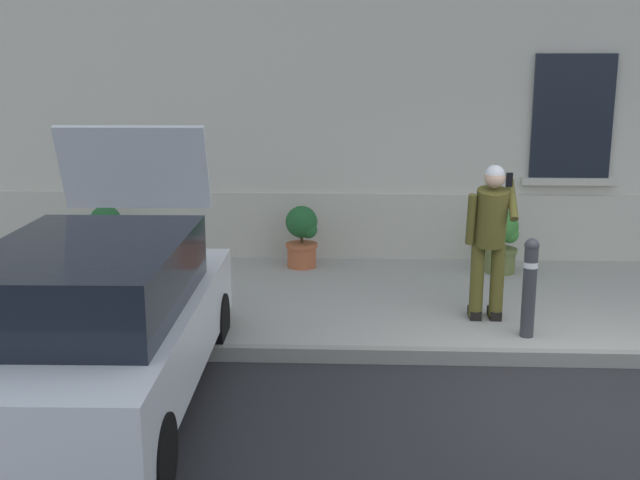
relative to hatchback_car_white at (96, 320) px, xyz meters
The scene contains 10 objects.
ground_plane 4.42m from the hatchback_car_white, ahead, with size 80.00×80.00×0.00m, color #232326.
sidewalk 5.33m from the hatchback_car_white, 34.72° to the left, with size 24.00×3.60×0.15m, color #99968E.
curb_edge 4.55m from the hatchback_car_white, 14.82° to the left, with size 24.00×0.12×0.15m, color gray.
building_facade 7.60m from the hatchback_car_white, 51.63° to the left, with size 24.00×1.52×7.50m.
hatchback_car_white is the anchor object (origin of this frame).
bollard_near_person 4.28m from the hatchback_car_white, 21.37° to the left, with size 0.15×0.15×1.04m.
person_on_phone 4.19m from the hatchback_car_white, 29.25° to the left, with size 0.51×0.51×1.74m.
planter_cream 4.34m from the hatchback_car_white, 106.54° to the left, with size 0.44×0.44×0.86m.
planter_terracotta 4.50m from the hatchback_car_white, 70.92° to the left, with size 0.44×0.44×0.86m.
planter_olive 5.84m from the hatchback_car_white, 44.33° to the left, with size 0.44×0.44×0.86m.
Camera 1 is at (-2.18, -6.34, 2.93)m, focal length 43.36 mm.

